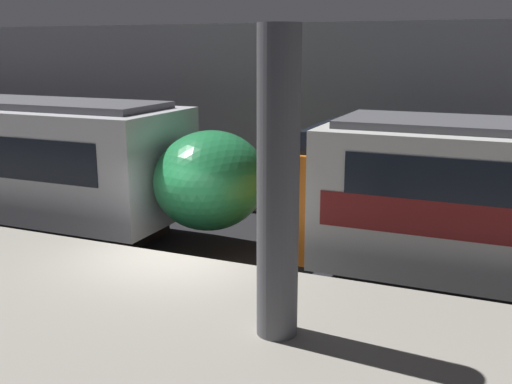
% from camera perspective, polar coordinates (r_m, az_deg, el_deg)
% --- Properties ---
extents(ground_plane, '(120.00, 120.00, 0.00)m').
position_cam_1_polar(ground_plane, '(11.27, -7.54, -10.84)').
color(ground_plane, black).
extents(platform, '(40.00, 4.50, 1.05)m').
position_cam_1_polar(platform, '(9.38, -14.81, -12.93)').
color(platform, gray).
rests_on(platform, ground).
extents(station_rear_barrier, '(50.00, 0.15, 5.27)m').
position_cam_1_polar(station_rear_barrier, '(16.47, 4.14, 6.62)').
color(station_rear_barrier, '#939399').
rests_on(station_rear_barrier, ground).
extents(support_pillar_near, '(0.52, 0.52, 3.88)m').
position_cam_1_polar(support_pillar_near, '(7.31, 2.12, 0.47)').
color(support_pillar_near, '#56565B').
rests_on(support_pillar_near, platform).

